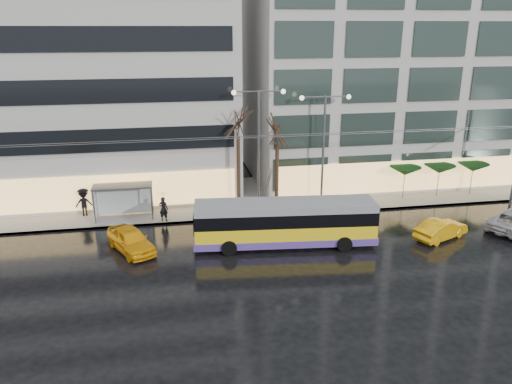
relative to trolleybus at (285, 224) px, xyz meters
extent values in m
plane|color=black|center=(-2.46, -4.06, -1.45)|extent=(140.00, 140.00, 0.00)
cube|color=gray|center=(-0.46, 9.94, -1.37)|extent=(80.00, 10.00, 0.15)
cube|color=slate|center=(-0.46, 4.99, -1.37)|extent=(80.00, 0.10, 0.15)
cube|color=#B9B6B0|center=(-18.46, 14.94, 9.70)|extent=(34.00, 14.00, 22.00)
cube|color=#B9B6B0|center=(16.54, 14.94, 11.20)|extent=(32.00, 14.00, 25.00)
cube|color=yellow|center=(0.00, 0.00, -0.45)|extent=(11.62, 3.48, 1.43)
cube|color=#593E9C|center=(0.00, 0.00, -0.92)|extent=(11.66, 3.52, 0.48)
cube|color=black|center=(0.00, 0.00, 0.60)|extent=(11.64, 3.50, 0.86)
cube|color=gray|center=(0.00, 0.00, 1.27)|extent=(11.62, 3.48, 0.48)
cube|color=black|center=(5.72, -0.55, 0.46)|extent=(0.27, 2.19, 1.24)
cube|color=black|center=(-5.72, 0.55, 0.46)|extent=(0.27, 2.19, 1.24)
cylinder|color=black|center=(3.72, 0.84, -0.97)|extent=(0.98, 0.42, 0.95)
cylinder|color=black|center=(3.49, -1.54, -0.97)|extent=(0.98, 0.42, 0.95)
cylinder|color=black|center=(-3.49, 1.54, -0.97)|extent=(0.98, 0.42, 0.95)
cylinder|color=black|center=(-3.72, -0.84, -0.97)|extent=(0.98, 0.42, 0.95)
cylinder|color=#595B60|center=(-0.86, 0.99, 2.65)|extent=(0.40, 3.54, 2.51)
cylinder|color=#595B60|center=(-0.82, 1.47, 2.65)|extent=(0.40, 3.54, 2.51)
cylinder|color=#595B60|center=(-1.46, 1.69, 5.35)|extent=(42.00, 0.04, 0.04)
cylinder|color=#595B60|center=(-1.46, 2.19, 5.35)|extent=(42.00, 0.04, 0.04)
cube|color=#595B60|center=(-10.46, 6.44, 1.15)|extent=(4.20, 1.60, 0.12)
cube|color=silver|center=(-10.46, 7.14, -0.10)|extent=(4.00, 0.05, 2.20)
cube|color=white|center=(-12.51, 6.44, -0.10)|extent=(0.10, 1.40, 2.20)
cylinder|color=#595B60|center=(-12.46, 5.74, -0.10)|extent=(0.10, 0.10, 2.40)
cylinder|color=#595B60|center=(-12.46, 7.14, -0.10)|extent=(0.10, 0.10, 2.40)
cylinder|color=#595B60|center=(-8.46, 5.74, -0.10)|extent=(0.10, 0.10, 2.40)
cylinder|color=#595B60|center=(-8.46, 7.14, -0.10)|extent=(0.10, 0.10, 2.40)
cylinder|color=#595B60|center=(-0.46, 6.74, 3.20)|extent=(0.18, 0.18, 9.00)
cylinder|color=#595B60|center=(-1.36, 6.74, 7.60)|extent=(1.80, 0.10, 0.10)
cylinder|color=#595B60|center=(0.44, 6.74, 7.60)|extent=(1.80, 0.10, 0.10)
sphere|color=#FFF2CC|center=(-2.26, 6.74, 7.55)|extent=(0.36, 0.36, 0.36)
sphere|color=#FFF2CC|center=(1.34, 6.74, 7.55)|extent=(0.36, 0.36, 0.36)
cylinder|color=#595B60|center=(4.54, 6.74, 2.95)|extent=(0.18, 0.18, 8.50)
cylinder|color=#595B60|center=(3.64, 6.74, 7.10)|extent=(1.80, 0.10, 0.10)
cylinder|color=#595B60|center=(5.44, 6.74, 7.10)|extent=(1.80, 0.10, 0.10)
sphere|color=#FFF2CC|center=(2.74, 6.74, 7.05)|extent=(0.36, 0.36, 0.36)
sphere|color=#FFF2CC|center=(6.34, 6.74, 7.05)|extent=(0.36, 0.36, 0.36)
cylinder|color=black|center=(-1.96, 6.94, 1.50)|extent=(0.28, 0.28, 5.60)
cylinder|color=black|center=(1.04, 7.14, 1.15)|extent=(0.28, 0.28, 4.90)
cylinder|color=#595B60|center=(11.54, 6.94, -0.20)|extent=(0.06, 0.06, 2.20)
cone|color=#0F380F|center=(11.54, 6.94, 1.00)|extent=(2.50, 2.50, 0.70)
cylinder|color=#595B60|center=(14.54, 6.94, -0.20)|extent=(0.06, 0.06, 2.20)
cone|color=#0F380F|center=(14.54, 6.94, 1.00)|extent=(2.50, 2.50, 0.70)
cylinder|color=#595B60|center=(17.54, 6.94, -0.20)|extent=(0.06, 0.06, 2.20)
cone|color=#0F380F|center=(17.54, 6.94, 1.00)|extent=(2.50, 2.50, 0.70)
imported|color=#FFB20D|center=(-9.71, 0.89, -0.70)|extent=(3.58, 4.73, 1.50)
imported|color=#FFB00D|center=(10.48, -0.80, -0.78)|extent=(4.26, 2.93, 1.33)
imported|color=black|center=(-7.65, 5.34, -0.39)|extent=(0.78, 0.65, 1.82)
imported|color=#CB4383|center=(-7.65, 5.34, 0.45)|extent=(1.25, 1.26, 0.88)
imported|color=black|center=(-8.78, 7.95, -0.33)|extent=(1.20, 1.17, 1.95)
imported|color=black|center=(-13.40, 7.50, -0.33)|extent=(1.29, 0.79, 1.94)
imported|color=black|center=(-13.40, 7.50, 0.45)|extent=(0.86, 0.86, 0.72)
camera|label=1|loc=(-7.11, -28.74, 12.03)|focal=35.00mm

